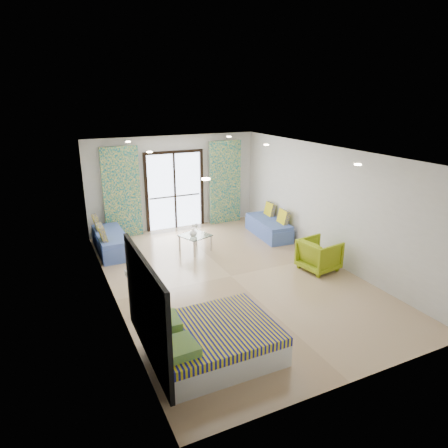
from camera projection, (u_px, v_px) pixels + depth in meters
name	position (u px, v px, depth m)	size (l,w,h in m)	color
floor	(231.00, 276.00, 8.76)	(5.00, 7.50, 0.01)	#A28360
ceiling	(232.00, 153.00, 7.91)	(5.00, 7.50, 0.01)	silver
wall_back	(174.00, 183.00, 11.56)	(5.00, 0.01, 2.70)	silver
wall_front	(361.00, 296.00, 5.11)	(5.00, 0.01, 2.70)	silver
wall_left	(110.00, 235.00, 7.32)	(0.01, 7.50, 2.70)	silver
wall_right	(327.00, 204.00, 9.35)	(0.01, 7.50, 2.70)	silver
balcony_door	(175.00, 186.00, 11.56)	(1.76, 0.08, 2.28)	black
balcony_rail	(175.00, 196.00, 11.66)	(1.52, 0.03, 0.04)	#595451
curtain_left	(122.00, 193.00, 10.80)	(1.00, 0.10, 2.50)	silver
curtain_right	(225.00, 182.00, 12.06)	(1.00, 0.10, 2.50)	silver
downlight_a	(206.00, 179.00, 5.64)	(0.12, 0.12, 0.02)	#FFE0B2
downlight_b	(358.00, 165.00, 6.77)	(0.12, 0.12, 0.02)	#FFE0B2
downlight_c	(149.00, 152.00, 8.21)	(0.12, 0.12, 0.02)	#FFE0B2
downlight_d	(266.00, 145.00, 9.35)	(0.12, 0.12, 0.02)	#FFE0B2
downlight_e	(128.00, 142.00, 9.93)	(0.12, 0.12, 0.02)	#FFE0B2
downlight_f	(229.00, 137.00, 11.07)	(0.12, 0.12, 0.02)	#FFE0B2
headboard	(146.00, 309.00, 5.39)	(0.06, 2.10, 1.50)	black
switch_plate	(126.00, 273.00, 6.46)	(0.02, 0.10, 0.10)	silver
bed	(213.00, 341.00, 6.03)	(1.82, 1.48, 0.63)	silver
daybed_left	(110.00, 241.00, 10.03)	(0.69, 1.77, 0.87)	#4962AE
daybed_right	(269.00, 227.00, 11.16)	(0.78, 1.74, 0.84)	#4962AE
coffee_table	(195.00, 237.00, 10.04)	(0.83, 0.83, 0.75)	silver
vase	(193.00, 233.00, 9.91)	(0.19, 0.20, 0.19)	white
armchair	(319.00, 253.00, 8.97)	(0.77, 0.72, 0.79)	#91A515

